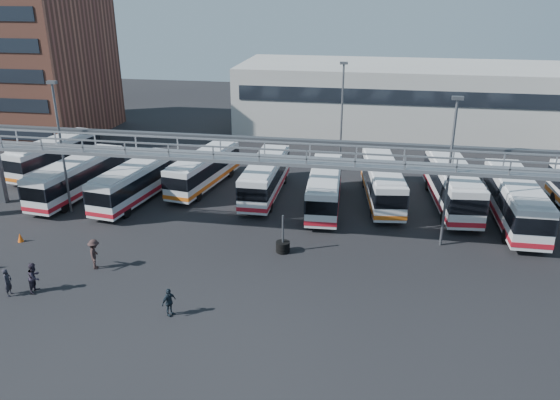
% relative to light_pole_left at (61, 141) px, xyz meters
% --- Properties ---
extents(ground, '(140.00, 140.00, 0.00)m').
position_rel_light_pole_left_xyz_m(ground, '(16.00, -8.00, -5.73)').
color(ground, black).
rests_on(ground, ground).
extents(gantry, '(51.40, 5.15, 7.10)m').
position_rel_light_pole_left_xyz_m(gantry, '(16.00, -2.13, -0.22)').
color(gantry, gray).
rests_on(gantry, ground).
extents(apartment_building, '(18.00, 15.00, 16.00)m').
position_rel_light_pole_left_xyz_m(apartment_building, '(-18.00, 22.00, 2.27)').
color(apartment_building, brown).
rests_on(apartment_building, ground).
extents(warehouse, '(42.00, 14.00, 8.00)m').
position_rel_light_pole_left_xyz_m(warehouse, '(28.00, 30.00, -1.73)').
color(warehouse, '#9E9E99').
rests_on(warehouse, ground).
extents(light_pole_left, '(0.70, 0.35, 10.21)m').
position_rel_light_pole_left_xyz_m(light_pole_left, '(0.00, 0.00, 0.00)').
color(light_pole_left, '#4C4F54').
rests_on(light_pole_left, ground).
extents(light_pole_mid, '(0.70, 0.35, 10.21)m').
position_rel_light_pole_left_xyz_m(light_pole_mid, '(28.00, -1.00, 0.00)').
color(light_pole_mid, '#4C4F54').
rests_on(light_pole_mid, ground).
extents(light_pole_back, '(0.70, 0.35, 10.21)m').
position_rel_light_pole_left_xyz_m(light_pole_back, '(20.00, 14.00, 0.00)').
color(light_pole_back, '#4C4F54').
rests_on(light_pole_back, ground).
extents(bus_0, '(4.34, 10.65, 3.15)m').
position_rel_light_pole_left_xyz_m(bus_0, '(-6.52, 8.95, -3.98)').
color(bus_0, silver).
rests_on(bus_0, ground).
extents(bus_1, '(3.73, 10.82, 3.22)m').
position_rel_light_pole_left_xyz_m(bus_1, '(-1.11, 3.27, -3.95)').
color(bus_1, silver).
rests_on(bus_1, ground).
extents(bus_2, '(3.89, 10.65, 3.16)m').
position_rel_light_pole_left_xyz_m(bus_2, '(4.19, 3.18, -3.98)').
color(bus_2, silver).
rests_on(bus_2, ground).
extents(bus_3, '(4.00, 10.38, 3.08)m').
position_rel_light_pole_left_xyz_m(bus_3, '(8.63, 7.27, -4.03)').
color(bus_3, silver).
rests_on(bus_3, ground).
extents(bus_4, '(2.44, 10.42, 3.16)m').
position_rel_light_pole_left_xyz_m(bus_4, '(14.34, 6.11, -3.98)').
color(bus_4, silver).
rests_on(bus_4, ground).
extents(bus_5, '(2.79, 10.31, 3.10)m').
position_rel_light_pole_left_xyz_m(bus_5, '(19.47, 4.38, -4.01)').
color(bus_5, silver).
rests_on(bus_5, ground).
extents(bus_6, '(3.72, 10.78, 3.21)m').
position_rel_light_pole_left_xyz_m(bus_6, '(23.96, 6.40, -3.95)').
color(bus_6, silver).
rests_on(bus_6, ground).
extents(bus_7, '(3.59, 11.62, 3.48)m').
position_rel_light_pole_left_xyz_m(bus_7, '(29.40, 6.36, -3.80)').
color(bus_7, silver).
rests_on(bus_7, ground).
extents(bus_8, '(2.72, 11.40, 3.46)m').
position_rel_light_pole_left_xyz_m(bus_8, '(33.56, 3.68, -3.81)').
color(bus_8, silver).
rests_on(bus_8, ground).
extents(pedestrian_a, '(0.51, 0.68, 1.68)m').
position_rel_light_pole_left_xyz_m(pedestrian_a, '(3.00, -11.99, -4.89)').
color(pedestrian_a, black).
rests_on(pedestrian_a, ground).
extents(pedestrian_b, '(0.76, 0.94, 1.83)m').
position_rel_light_pole_left_xyz_m(pedestrian_b, '(4.25, -11.32, -4.81)').
color(pedestrian_b, '#2A2330').
rests_on(pedestrian_b, ground).
extents(pedestrian_c, '(1.15, 1.45, 1.96)m').
position_rel_light_pole_left_xyz_m(pedestrian_c, '(6.34, -8.15, -4.75)').
color(pedestrian_c, '#312221').
rests_on(pedestrian_c, ground).
extents(pedestrian_d, '(0.78, 1.02, 1.61)m').
position_rel_light_pole_left_xyz_m(pedestrian_d, '(12.78, -12.34, -4.92)').
color(pedestrian_d, '#1A2630').
rests_on(pedestrian_d, ground).
extents(cone_right, '(0.42, 0.42, 0.63)m').
position_rel_light_pole_left_xyz_m(cone_right, '(-0.67, -5.51, -5.41)').
color(cone_right, '#E2520C').
rests_on(cone_right, ground).
extents(tire_stack, '(0.93, 0.93, 2.64)m').
position_rel_light_pole_left_xyz_m(tire_stack, '(17.53, -3.90, -5.28)').
color(tire_stack, black).
rests_on(tire_stack, ground).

